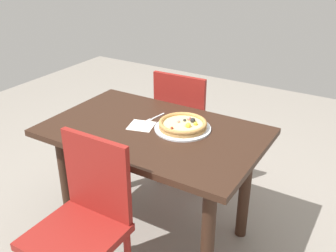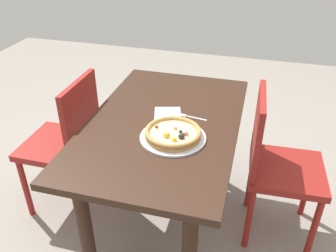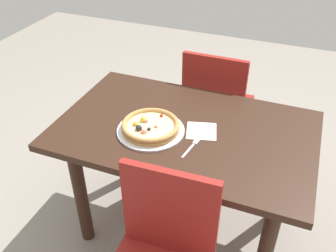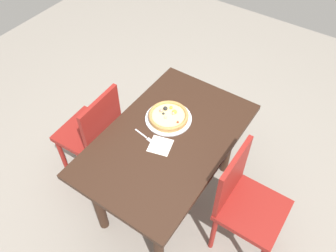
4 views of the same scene
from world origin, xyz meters
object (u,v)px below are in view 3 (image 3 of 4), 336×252
(pizza, at_px, (150,126))
(napkin, at_px, (202,131))
(chair_far, at_px, (216,106))
(plate, at_px, (151,130))
(fork, at_px, (193,146))
(dining_table, at_px, (184,147))

(pizza, height_order, napkin, pizza)
(chair_far, xyz_separation_m, pizza, (-0.15, -0.69, 0.26))
(chair_far, relative_size, pizza, 3.26)
(chair_far, height_order, pizza, chair_far)
(plate, xyz_separation_m, fork, (0.22, -0.03, -0.00))
(plate, bearing_deg, dining_table, 31.82)
(dining_table, relative_size, napkin, 8.79)
(dining_table, bearing_deg, plate, -148.18)
(chair_far, bearing_deg, pizza, -102.43)
(plate, bearing_deg, fork, -8.70)
(pizza, bearing_deg, chair_far, 77.81)
(fork, xyz_separation_m, napkin, (0.00, 0.12, -0.00))
(dining_table, relative_size, fork, 7.44)
(plate, height_order, fork, plate)
(dining_table, distance_m, plate, 0.21)
(dining_table, bearing_deg, chair_far, 89.36)
(dining_table, relative_size, pizza, 4.49)
(fork, relative_size, napkin, 1.18)
(napkin, bearing_deg, chair_far, 97.22)
(chair_far, relative_size, napkin, 6.38)
(plate, bearing_deg, chair_far, 77.88)
(chair_far, relative_size, plate, 2.78)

